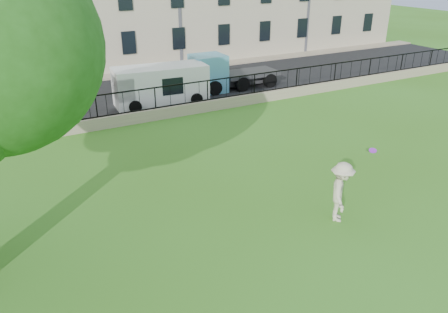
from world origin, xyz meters
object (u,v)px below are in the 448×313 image
man (341,192)px  blue_truck (233,71)px  white_van (161,85)px  frisbee (373,150)px  red_sedan (13,112)px

man → blue_truck: size_ratio=0.36×
man → white_van: bearing=42.6°
man → blue_truck: (4.72, 15.29, 0.15)m
man → frisbee: man is taller
man → frisbee: (2.22, 0.94, 0.60)m
red_sedan → white_van: (7.82, -0.00, 0.36)m
white_van → red_sedan: bearing=-175.3°
man → white_van: size_ratio=0.38×
frisbee → red_sedan: size_ratio=0.06×
man → red_sedan: 16.57m
frisbee → blue_truck: bearing=80.1°
frisbee → white_van: (-2.78, 13.34, -0.50)m
white_van → blue_truck: bearing=15.4°
blue_truck → man: bearing=-105.6°
man → red_sedan: bearing=70.7°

